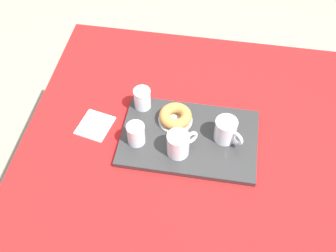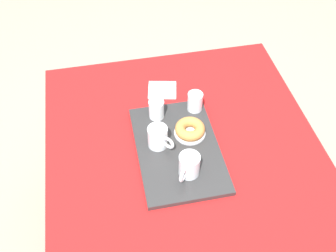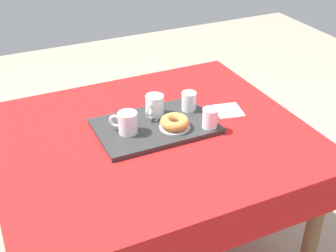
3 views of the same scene
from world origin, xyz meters
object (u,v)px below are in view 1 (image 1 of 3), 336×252
water_glass_far (136,135)px  tea_mug_left (179,144)px  tea_mug_right (226,131)px  paper_napkin (95,125)px  water_glass_near (142,99)px  sugar_donut_left (175,116)px  serving_tray (189,138)px  donut_plate_left (175,120)px  dining_table (197,150)px

water_glass_far → tea_mug_left: bearing=172.0°
tea_mug_right → paper_napkin: 0.47m
water_glass_near → sugar_donut_left: water_glass_near is taller
water_glass_near → water_glass_far: size_ratio=1.00×
serving_tray → sugar_donut_left: sugar_donut_left is taller
donut_plate_left → paper_napkin: size_ratio=1.01×
dining_table → tea_mug_left: bearing=59.3°
donut_plate_left → sugar_donut_left: size_ratio=1.05×
water_glass_near → donut_plate_left: 0.14m
donut_plate_left → water_glass_far: bearing=42.8°
tea_mug_left → tea_mug_right: bearing=-151.1°
serving_tray → water_glass_far: bearing=15.6°
tea_mug_left → paper_napkin: bearing=-13.5°
tea_mug_right → water_glass_far: bearing=11.7°
paper_napkin → dining_table: bearing=-176.5°
tea_mug_left → water_glass_far: (0.15, -0.02, -0.00)m
tea_mug_right → sugar_donut_left: bearing=-14.8°
water_glass_far → serving_tray: bearing=-164.4°
dining_table → donut_plate_left: size_ratio=9.99×
serving_tray → water_glass_near: size_ratio=5.91×
water_glass_far → donut_plate_left: size_ratio=0.65×
tea_mug_left → paper_napkin: tea_mug_left is taller
dining_table → paper_napkin: size_ratio=10.12×
dining_table → donut_plate_left: 0.15m
serving_tray → tea_mug_left: 0.09m
tea_mug_right → water_glass_far: 0.31m
tea_mug_left → water_glass_near: bearing=-48.7°
donut_plate_left → paper_napkin: donut_plate_left is taller
serving_tray → water_glass_near: water_glass_near is taller
tea_mug_right → sugar_donut_left: (0.18, -0.05, -0.01)m
water_glass_near → donut_plate_left: bearing=158.3°
sugar_donut_left → paper_napkin: bearing=10.9°
tea_mug_left → tea_mug_right: 0.17m
dining_table → tea_mug_right: bearing=170.0°
water_glass_near → paper_napkin: water_glass_near is taller
dining_table → water_glass_near: size_ratio=15.31×
tea_mug_right → water_glass_far: size_ratio=1.27×
donut_plate_left → sugar_donut_left: bearing=0.0°
tea_mug_left → donut_plate_left: bearing=-76.8°
tea_mug_left → water_glass_far: bearing=-8.0°
tea_mug_right → paper_napkin: (0.47, 0.01, -0.06)m
tea_mug_left → donut_plate_left: 0.14m
serving_tray → tea_mug_left: tea_mug_left is taller
dining_table → sugar_donut_left: 0.17m
tea_mug_left → sugar_donut_left: tea_mug_left is taller
tea_mug_right → donut_plate_left: tea_mug_right is taller
sugar_donut_left → tea_mug_right: bearing=165.2°
tea_mug_left → donut_plate_left: tea_mug_left is taller
water_glass_near → tea_mug_left: bearing=131.3°
tea_mug_left → water_glass_far: 0.15m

